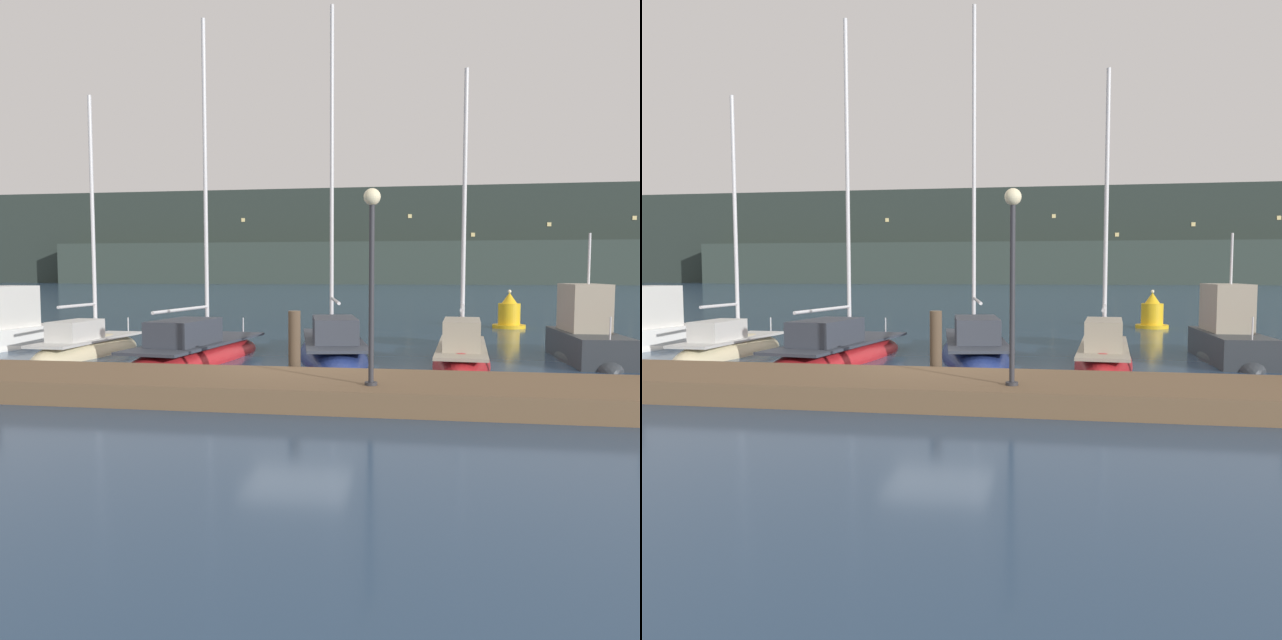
% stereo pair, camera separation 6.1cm
% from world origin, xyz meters
% --- Properties ---
extents(ground_plane, '(400.00, 400.00, 0.00)m').
position_xyz_m(ground_plane, '(0.00, 0.00, 0.00)').
color(ground_plane, navy).
extents(dock, '(39.03, 2.80, 0.45)m').
position_xyz_m(dock, '(0.00, -1.99, 0.23)').
color(dock, brown).
rests_on(dock, ground).
extents(mooring_pile_2, '(0.28, 0.28, 1.70)m').
position_xyz_m(mooring_pile_2, '(0.00, -0.34, 0.85)').
color(mooring_pile_2, '#4C3D2D').
rests_on(mooring_pile_2, ground).
extents(sailboat_berth_3, '(1.75, 5.56, 8.67)m').
position_xyz_m(sailboat_berth_3, '(-7.41, 3.70, 0.13)').
color(sailboat_berth_3, beige).
rests_on(sailboat_berth_3, ground).
extents(sailboat_berth_4, '(3.06, 7.38, 10.59)m').
position_xyz_m(sailboat_berth_4, '(-3.63, 3.21, 0.14)').
color(sailboat_berth_4, red).
rests_on(sailboat_berth_4, ground).
extents(sailboat_berth_5, '(3.48, 7.85, 11.35)m').
position_xyz_m(sailboat_berth_5, '(0.22, 4.54, 0.14)').
color(sailboat_berth_5, navy).
rests_on(sailboat_berth_5, ground).
extents(sailboat_berth_6, '(2.05, 6.63, 8.90)m').
position_xyz_m(sailboat_berth_6, '(4.01, 3.36, 0.14)').
color(sailboat_berth_6, red).
rests_on(sailboat_berth_6, ground).
extents(motorboat_berth_7, '(1.67, 4.71, 4.32)m').
position_xyz_m(motorboat_berth_7, '(7.66, 4.78, 0.40)').
color(motorboat_berth_7, '#2D3338').
rests_on(motorboat_berth_7, ground).
extents(channel_buoy, '(1.49, 1.49, 1.77)m').
position_xyz_m(channel_buoy, '(6.93, 15.31, 0.64)').
color(channel_buoy, gold).
rests_on(channel_buoy, ground).
extents(dock_lamppost, '(0.32, 0.32, 3.68)m').
position_xyz_m(dock_lamppost, '(1.93, -2.62, 2.93)').
color(dock_lamppost, '#2D2D33').
rests_on(dock_lamppost, dock).
extents(hillside_backdrop, '(240.00, 23.00, 20.60)m').
position_xyz_m(hillside_backdrop, '(-0.56, 126.72, 9.49)').
color(hillside_backdrop, '#28332D').
rests_on(hillside_backdrop, ground).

